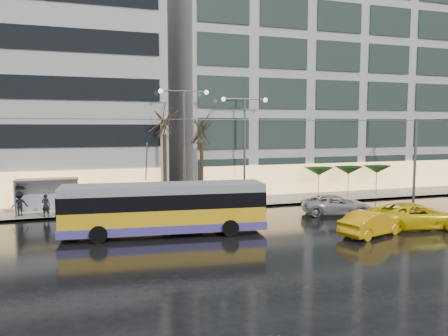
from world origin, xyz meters
name	(u,v)px	position (x,y,z in m)	size (l,w,h in m)	color
ground	(193,244)	(0.00, 0.00, 0.00)	(140.00, 140.00, 0.00)	black
sidewalk	(177,200)	(2.00, 14.00, 0.07)	(80.00, 10.00, 0.15)	gray
kerb	(190,210)	(2.00, 9.05, 0.07)	(80.00, 0.10, 0.15)	slate
building_right	(324,67)	(19.00, 19.00, 12.65)	(32.00, 14.00, 25.00)	#AEACA7
trolleybus	(165,210)	(-1.07, 2.55, 1.47)	(11.88, 5.10, 5.43)	yellow
catenary	(180,156)	(1.00, 7.94, 4.25)	(42.24, 5.12, 7.00)	#595B60
bus_shelter	(42,188)	(-8.38, 10.69, 1.96)	(4.20, 1.60, 2.51)	#595B60
street_lamp_near	(184,131)	(2.00, 10.80, 5.99)	(3.96, 0.36, 9.03)	#595B60
street_lamp_far	(245,134)	(7.00, 10.80, 5.71)	(3.96, 0.36, 8.53)	#595B60
tree_a	(164,117)	(0.50, 11.00, 7.09)	(3.20, 3.20, 8.40)	black
tree_b	(202,126)	(3.50, 11.20, 6.40)	(3.20, 3.20, 7.70)	black
parasol_a	(319,171)	(14.00, 11.00, 2.45)	(2.50, 2.50, 2.65)	#595B60
parasol_b	(348,170)	(17.00, 11.00, 2.45)	(2.50, 2.50, 2.65)	#595B60
parasol_c	(377,169)	(20.00, 11.00, 2.45)	(2.50, 2.50, 2.65)	#595B60
taxi_b	(372,223)	(10.34, -1.37, 0.72)	(1.53, 4.39, 1.45)	#E9A20C
taxi_c	(415,216)	(14.07, -0.59, 0.79)	(2.63, 5.69, 1.58)	yellow
sedan_silver	(337,205)	(11.82, 4.60, 0.70)	(2.31, 5.01, 1.39)	#9F9FA3
pedestrian_a	(45,196)	(-8.05, 9.40, 1.62)	(1.20, 1.22, 2.19)	black
pedestrian_b	(99,199)	(-4.51, 10.97, 0.98)	(0.86, 0.69, 1.67)	black
pedestrian_c	(19,200)	(-9.81, 10.37, 1.26)	(1.19, 0.99, 2.11)	black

